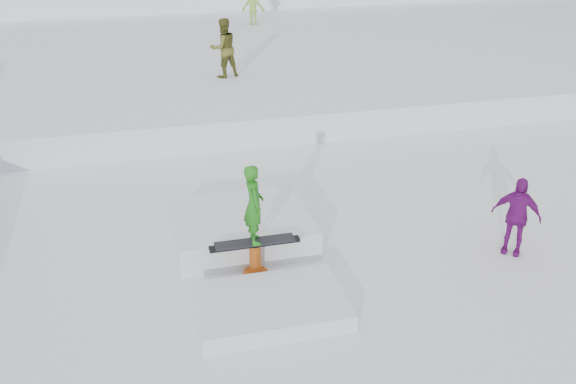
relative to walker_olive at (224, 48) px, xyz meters
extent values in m
plane|color=white|center=(-0.82, -11.36, -1.71)|extent=(120.00, 120.00, 0.00)
cube|color=white|center=(-0.82, 4.64, -1.31)|extent=(50.00, 18.00, 0.80)
imported|color=brown|center=(0.00, 0.00, 0.00)|extent=(1.05, 0.91, 1.83)
imported|color=#83A93C|center=(2.60, 8.15, -0.13)|extent=(1.15, 0.89, 1.56)
imported|color=#701373|center=(3.68, -10.70, -0.95)|extent=(0.92, 0.87, 1.53)
cube|color=white|center=(-1.16, -9.00, -1.44)|extent=(2.60, 2.20, 0.54)
cube|color=white|center=(-1.16, -11.50, -1.56)|extent=(2.40, 1.60, 0.30)
cylinder|color=#C7631E|center=(-1.16, -10.30, -1.68)|extent=(0.44, 0.44, 0.06)
cylinder|color=#C7631E|center=(-1.16, -10.30, -1.41)|extent=(0.20, 0.20, 0.60)
cube|color=black|center=(-1.16, -10.30, -1.08)|extent=(1.60, 0.16, 0.06)
cube|color=black|center=(-1.16, -10.30, -1.04)|extent=(1.40, 0.28, 0.03)
imported|color=#1F7A17|center=(-1.16, -10.30, -0.31)|extent=(0.34, 0.52, 1.42)
camera|label=1|loc=(-2.99, -19.81, 4.53)|focal=40.00mm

